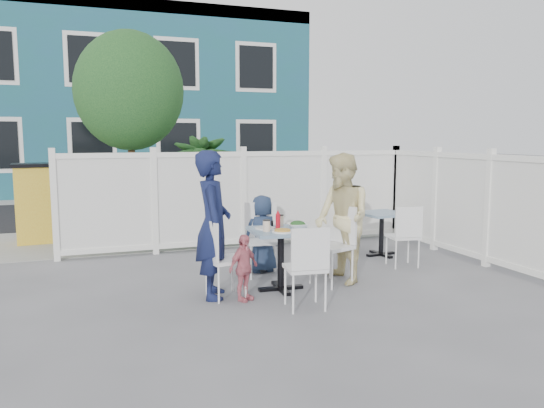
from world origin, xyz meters
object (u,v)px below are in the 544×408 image
object	(u,v)px
chair_right	(336,239)
boy	(262,234)
spare_table	(382,222)
chair_back	(262,233)
chair_near	(307,262)
chair_left	(219,253)
main_table	(281,243)
utility_cabinet	(38,205)
man	(213,225)
toddler	(244,268)
woman	(342,218)

from	to	relation	value
chair_right	boy	bearing A→B (deg)	19.48
spare_table	chair_back	bearing A→B (deg)	-167.80
chair_right	chair_near	bearing A→B (deg)	118.55
chair_left	chair_near	distance (m)	1.06
main_table	boy	size ratio (longest dim) A/B	0.70
spare_table	boy	world-z (taller)	boy
spare_table	chair_back	xyz separation A→B (m)	(-2.11, -0.46, 0.04)
utility_cabinet	man	world-z (taller)	man
chair_right	chair_back	world-z (taller)	chair_right
chair_left	chair_right	world-z (taller)	chair_right
chair_left	toddler	xyz separation A→B (m)	(0.24, -0.17, -0.15)
main_table	chair_near	size ratio (longest dim) A/B	0.82
chair_left	main_table	bearing A→B (deg)	86.14
spare_table	chair_right	bearing A→B (deg)	-139.26
chair_right	boy	world-z (taller)	boy
chair_near	man	xyz separation A→B (m)	(-0.82, 0.81, 0.32)
chair_left	chair_back	world-z (taller)	chair_back
spare_table	chair_right	size ratio (longest dim) A/B	0.72
chair_left	woman	xyz separation A→B (m)	(1.63, 0.15, 0.30)
chair_near	boy	size ratio (longest dim) A/B	0.86
main_table	man	distance (m)	0.87
man	utility_cabinet	bearing A→B (deg)	40.81
chair_left	chair_back	distance (m)	1.17
chair_left	woman	distance (m)	1.66
toddler	boy	bearing A→B (deg)	30.21
spare_table	boy	size ratio (longest dim) A/B	0.67
spare_table	chair_near	distance (m)	2.95
utility_cabinet	spare_table	size ratio (longest dim) A/B	1.88
main_table	man	bearing A→B (deg)	179.49
woman	boy	distance (m)	1.18
utility_cabinet	chair_back	world-z (taller)	utility_cabinet
chair_right	main_table	bearing A→B (deg)	74.35
utility_cabinet	chair_right	bearing A→B (deg)	-51.59
chair_back	man	size ratio (longest dim) A/B	0.57
man	boy	xyz separation A→B (m)	(0.89, 0.90, -0.32)
main_table	boy	world-z (taller)	boy
spare_table	woman	bearing A→B (deg)	-137.74
utility_cabinet	chair_right	size ratio (longest dim) A/B	1.35
man	main_table	bearing A→B (deg)	-77.26
chair_left	toddler	size ratio (longest dim) A/B	1.19
man	toddler	xyz separation A→B (m)	(0.28, -0.26, -0.47)
main_table	spare_table	world-z (taller)	main_table
chair_left	chair_right	bearing A→B (deg)	85.25
utility_cabinet	woman	world-z (taller)	woman
utility_cabinet	toddler	distance (m)	5.01
spare_table	chair_left	world-z (taller)	chair_left
spare_table	chair_right	xyz separation A→B (m)	(-1.37, -1.18, 0.05)
chair_back	toddler	bearing A→B (deg)	70.37
chair_left	boy	distance (m)	1.30
chair_left	boy	bearing A→B (deg)	129.57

